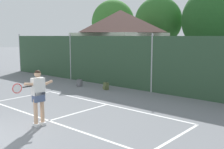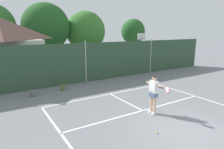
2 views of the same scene
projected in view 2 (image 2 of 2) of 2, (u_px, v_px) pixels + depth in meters
name	position (u px, v px, depth m)	size (l,w,h in m)	color
ground_plane	(185.00, 132.00, 7.64)	(120.00, 120.00, 0.00)	slate
court_markings	(172.00, 125.00, 8.17)	(8.30, 11.10, 0.01)	white
chainlink_fence	(86.00, 63.00, 14.75)	(26.09, 0.09, 3.09)	#2D4C33
basketball_hoop	(141.00, 46.00, 19.60)	(0.90, 0.67, 3.55)	#284CB2
clubhouse_building	(1.00, 48.00, 14.92)	(5.65, 5.94, 4.83)	silver
treeline_backdrop	(39.00, 28.00, 21.39)	(26.70, 4.67, 6.79)	brown
tennis_player	(154.00, 91.00, 9.11)	(0.29, 1.44, 1.85)	silver
tennis_ball	(157.00, 133.00, 7.54)	(0.07, 0.07, 0.07)	#CCE033
backpack_grey	(33.00, 93.00, 11.77)	(0.31, 0.28, 0.46)	slate
backpack_olive	(63.00, 87.00, 12.93)	(0.30, 0.28, 0.46)	#566038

